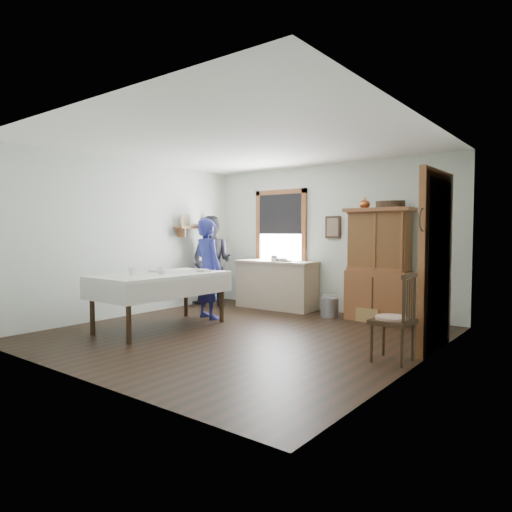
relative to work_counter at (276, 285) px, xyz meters
The scene contains 20 objects.
room 2.48m from the work_counter, 67.68° to the right, with size 5.01×5.01×2.70m.
window 1.22m from the work_counter, 110.58° to the left, with size 1.18×0.07×1.48m.
doorway 3.65m from the work_counter, 21.20° to the right, with size 0.09×1.14×2.22m.
wall_shelf 1.96m from the work_counter, 157.86° to the right, with size 0.24×1.00×0.44m.
framed_picture 1.54m from the work_counter, 17.05° to the left, with size 0.30×0.04×0.40m, color #312111.
rug_beater 4.01m from the work_counter, 28.97° to the right, with size 0.27×0.27×0.01m, color black.
work_counter is the anchor object (origin of this frame).
china_hutch 2.08m from the work_counter, ahead, with size 1.09×0.52×1.85m, color brown.
dining_table 2.56m from the work_counter, 97.84° to the right, with size 1.09×2.08×0.83m, color silver.
spindle_chair 3.78m from the work_counter, 34.64° to the right, with size 0.46×0.46×1.01m, color #312111.
pail 1.28m from the work_counter, ahead, with size 0.31×0.31×0.33m, color #919499.
wicker_basket 1.98m from the work_counter, ahead, with size 0.38×0.27×0.22m, color #9F8248.
woman_blue 1.60m from the work_counter, 102.22° to the right, with size 0.57×0.38×1.57m, color navy.
figure_dark 1.33m from the work_counter, 152.81° to the right, with size 0.80×0.62×1.65m, color black.
table_cup_a 2.62m from the work_counter, 96.98° to the right, with size 0.12×0.12×0.10m, color white.
table_cup_b 3.00m from the work_counter, 100.40° to the right, with size 0.11×0.11×0.10m, color white.
table_bowl 1.99m from the work_counter, 91.61° to the right, with size 0.21×0.21×0.05m, color white.
counter_book 0.50m from the work_counter, 29.63° to the right, with size 0.18×0.24×0.02m, color #735E4C.
counter_bowl 0.53m from the work_counter, 21.78° to the right, with size 0.18×0.18×0.06m, color white.
shelf_bowl 1.97m from the work_counter, 158.26° to the right, with size 0.22×0.22×0.05m, color white.
Camera 1 is at (4.11, -4.96, 1.46)m, focal length 32.00 mm.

